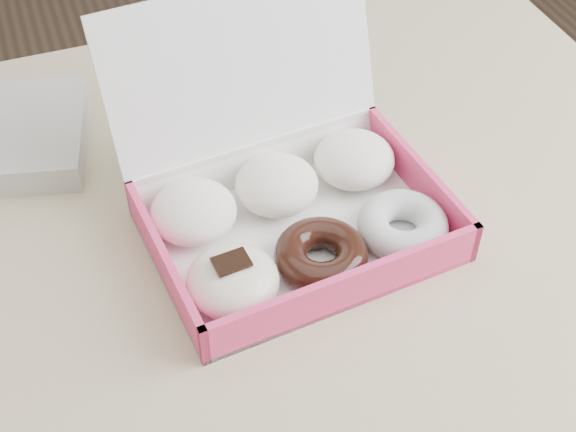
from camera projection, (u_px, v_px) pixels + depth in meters
name	position (u px, v px, depth m)	size (l,w,h in m)	color
table	(220.00, 257.00, 0.99)	(1.20, 0.80, 0.75)	tan
donut_box	(288.00, 203.00, 0.89)	(0.35, 0.32, 0.23)	white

